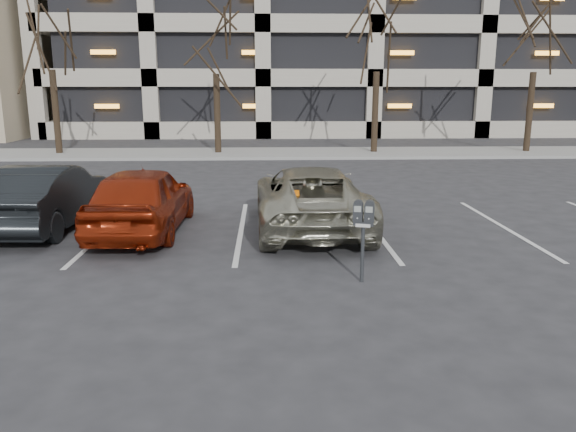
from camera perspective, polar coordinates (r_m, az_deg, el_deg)
ground at (r=9.65m, az=3.01°, el=-4.66°), size 140.00×140.00×0.00m
sidewalk at (r=25.34m, az=-0.27°, el=6.40°), size 80.00×4.00×0.12m
stall_lines at (r=11.83m, az=-4.77°, el=-1.35°), size 16.90×5.20×0.00m
tree_a at (r=26.94m, az=-23.28°, el=18.28°), size 3.60×3.60×8.19m
tree_b at (r=25.40m, az=-7.45°, el=18.93°), size 3.44×3.44×7.81m
tree_c at (r=25.79m, az=9.16°, el=19.16°), size 3.54×3.54×8.04m
tree_d at (r=27.97m, az=24.08°, el=17.71°), size 3.53×3.53×8.02m
parking_meter at (r=8.47m, az=7.67°, el=-0.50°), size 0.34×0.20×1.25m
suv_silver at (r=11.77m, az=2.29°, el=1.88°), size 2.30×4.82×1.33m
car_red at (r=11.81m, az=-14.58°, el=1.68°), size 1.73×4.13×1.40m
car_dark at (r=12.86m, az=-23.36°, el=1.84°), size 1.57×4.16×1.36m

